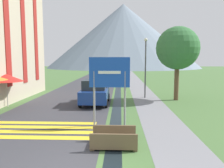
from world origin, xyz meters
TOP-DOWN VIEW (x-y plane):
  - ground_plane at (0.00, 20.00)m, footprint 160.00×160.00m
  - road at (-2.50, 30.00)m, footprint 6.40×60.00m
  - footpath at (3.60, 30.00)m, footprint 2.20×60.00m
  - drainage_channel at (1.20, 30.00)m, footprint 0.60×60.00m
  - crosswalk_marking at (-2.50, 3.79)m, footprint 5.44×2.54m
  - mountain_distant at (2.54, 86.22)m, footprint 62.03×62.03m
  - road_sign at (0.91, 4.41)m, footprint 1.95×0.11m
  - footbridge at (1.20, 1.96)m, footprint 1.70×1.10m
  - parked_car_near at (-0.40, 9.68)m, footprint 1.96×3.85m
  - parked_car_far at (-0.45, 22.85)m, footprint 1.76×4.43m
  - cafe_chair_far_right at (-6.84, 9.81)m, footprint 0.40×0.40m
  - cafe_umbrella_middle_red at (-6.36, 8.61)m, footprint 2.26×2.26m
  - streetlamp at (3.54, 12.54)m, footprint 0.28×0.28m
  - tree_by_path at (5.94, 11.62)m, footprint 3.39×3.39m

SIDE VIEW (x-z plane):
  - ground_plane at x=0.00m, z-range 0.00..0.00m
  - drainage_channel at x=1.20m, z-range 0.00..0.00m
  - road at x=-2.50m, z-range 0.00..0.01m
  - footpath at x=3.60m, z-range 0.00..0.01m
  - crosswalk_marking at x=-2.50m, z-range 0.00..0.01m
  - footbridge at x=1.20m, z-range -0.10..0.55m
  - cafe_chair_far_right at x=-6.84m, z-range 0.09..0.94m
  - parked_car_near at x=-0.40m, z-range 0.00..1.82m
  - parked_car_far at x=-0.45m, z-range 0.00..1.82m
  - cafe_umbrella_middle_red at x=-6.36m, z-range 0.88..3.14m
  - road_sign at x=0.91m, z-range 0.61..3.97m
  - streetlamp at x=3.54m, z-range 0.48..5.51m
  - tree_by_path at x=5.94m, z-range 1.20..7.05m
  - mountain_distant at x=2.54m, z-range 0.00..25.88m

